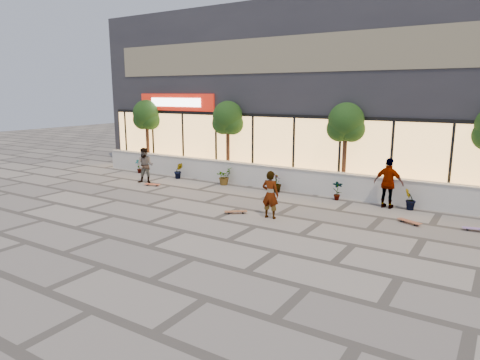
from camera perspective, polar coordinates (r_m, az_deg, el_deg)
The scene contains 19 objects.
ground at distance 13.75m, azimuth -7.37°, elevation -6.81°, with size 80.00×80.00×0.00m, color gray.
planter_wall at distance 19.34m, azimuth 5.88°, elevation 0.22°, with size 22.00×0.42×1.04m.
retail_building at distance 24.01m, azimuth 12.02°, elevation 11.18°, with size 24.00×9.17×8.50m.
shrub_a at distance 23.90m, azimuth -13.32°, elevation 1.86°, with size 0.43×0.29×0.81m, color #173812.
shrub_b at distance 22.01m, azimuth -8.19°, elevation 1.24°, with size 0.45×0.36×0.81m, color #173812.
shrub_c at distance 20.34m, azimuth -2.16°, elevation 0.50°, with size 0.73×0.63×0.81m, color #173812.
shrub_d at distance 18.93m, azimuth 4.86°, elevation -0.38°, with size 0.45×0.45×0.81m, color #173812.
shrub_e at distance 17.85m, azimuth 12.86°, elevation -1.36°, with size 0.43×0.29×0.81m, color #173812.
shrub_f at distance 17.16m, azimuth 21.70°, elevation -2.42°, with size 0.45×0.36×0.81m, color #173812.
tree_west at distance 24.85m, azimuth -12.35°, elevation 8.26°, with size 1.60×1.50×3.92m.
tree_midwest at distance 21.37m, azimuth -1.64°, elevation 8.02°, with size 1.60×1.50×3.92m.
tree_mideast at distance 18.71m, azimuth 13.93°, elevation 7.18°, with size 1.60×1.50×3.92m.
skater_center at distance 14.87m, azimuth 4.06°, elevation -1.95°, with size 0.61×0.40×1.69m, color silver.
skater_left at distance 21.11m, azimuth -12.53°, elevation 1.89°, with size 0.83×0.65×1.72m, color #898058.
skater_right_near at distance 17.05m, azimuth 19.20°, elevation -0.42°, with size 1.13×0.47×1.92m, color silver.
skateboard_center at distance 15.55m, azimuth -0.57°, elevation -4.22°, with size 0.78×0.67×0.10m.
skateboard_left at distance 20.54m, azimuth -11.63°, elevation -0.56°, with size 0.78×0.41×0.09m.
skateboard_right_near at distance 15.46m, azimuth 21.63°, elevation -5.14°, with size 0.85×0.54×0.10m.
skateboard_right_far at distance 15.57m, azimuth 28.93°, elevation -5.70°, with size 0.80×0.38×0.09m.
Camera 1 is at (8.38, -10.01, 4.32)m, focal length 32.00 mm.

